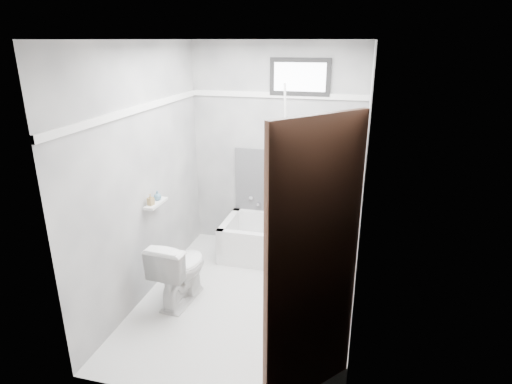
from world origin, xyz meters
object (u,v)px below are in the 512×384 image
(office_chair, at_px, (323,210))
(soap_bottle_a, at_px, (151,200))
(soap_bottle_b, at_px, (157,195))
(door, at_px, (351,299))
(toilet, at_px, (180,270))
(bathtub, at_px, (288,242))

(office_chair, xyz_separation_m, soap_bottle_a, (-1.54, -1.00, 0.34))
(soap_bottle_b, bearing_deg, door, -36.13)
(door, relative_size, soap_bottle_a, 16.89)
(toilet, height_order, soap_bottle_a, soap_bottle_a)
(office_chair, relative_size, toilet, 1.50)
(toilet, distance_m, soap_bottle_a, 0.73)
(door, bearing_deg, toilet, 144.74)
(soap_bottle_b, bearing_deg, office_chair, 29.08)
(toilet, bearing_deg, soap_bottle_a, -17.27)
(door, height_order, soap_bottle_a, door)
(bathtub, bearing_deg, office_chair, 7.63)
(toilet, xyz_separation_m, soap_bottle_a, (-0.32, 0.13, 0.64))
(soap_bottle_a, distance_m, soap_bottle_b, 0.14)
(bathtub, xyz_separation_m, soap_bottle_b, (-1.17, -0.81, 0.75))
(office_chair, distance_m, soap_bottle_b, 1.80)
(bathtub, bearing_deg, toilet, -128.23)
(soap_bottle_a, bearing_deg, door, -33.31)
(door, distance_m, soap_bottle_b, 2.38)
(office_chair, xyz_separation_m, door, (0.38, -2.26, 0.38))
(door, relative_size, soap_bottle_b, 20.51)
(soap_bottle_b, bearing_deg, toilet, -40.23)
(toilet, bearing_deg, soap_bottle_b, -35.28)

